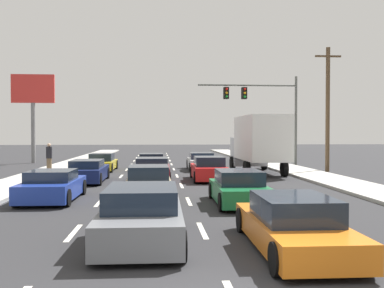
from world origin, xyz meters
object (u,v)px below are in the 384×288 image
object	(u,v)px
car_tan	(149,184)
car_orange	(293,225)
pedestrian_near_corner	(49,157)
car_navy	(88,171)
car_blue	(52,186)
car_white	(201,162)
box_truck	(258,141)
utility_pole_mid	(328,108)
car_black	(151,162)
car_yellow	(102,163)
car_green	(239,189)
car_red	(209,169)
car_gray	(142,216)
roadside_billboard	(33,101)
car_maroon	(152,170)
traffic_signal_mast	(257,101)

from	to	relation	value
car_tan	car_orange	bearing A→B (deg)	-66.74
car_orange	pedestrian_near_corner	xyz separation A→B (m)	(-10.04, 19.31, 0.50)
car_navy	car_blue	bearing A→B (deg)	-93.27
car_white	box_truck	xyz separation A→B (m)	(3.43, -3.11, 1.52)
utility_pole_mid	car_blue	bearing A→B (deg)	-143.66
car_black	car_blue	bearing A→B (deg)	-104.43
car_yellow	car_tan	distance (m)	13.85
car_green	pedestrian_near_corner	size ratio (longest dim) A/B	2.25
car_white	pedestrian_near_corner	size ratio (longest dim) A/B	2.42
car_red	utility_pole_mid	world-z (taller)	utility_pole_mid
car_yellow	car_blue	bearing A→B (deg)	-90.91
car_yellow	car_green	bearing A→B (deg)	-65.35
car_gray	car_orange	size ratio (longest dim) A/B	1.00
car_red	roadside_billboard	bearing A→B (deg)	132.19
pedestrian_near_corner	roadside_billboard	bearing A→B (deg)	110.55
car_blue	car_orange	xyz separation A→B (m)	(7.10, -7.74, 0.00)
car_orange	roadside_billboard	size ratio (longest dim) A/B	0.60
car_tan	utility_pole_mid	xyz separation A→B (m)	(11.93, 11.41, 3.76)
car_black	roadside_billboard	distance (m)	13.86
pedestrian_near_corner	car_green	bearing A→B (deg)	-52.41
car_blue	car_red	size ratio (longest dim) A/B	1.01
utility_pole_mid	car_orange	bearing A→B (deg)	-113.95
car_orange	utility_pole_mid	xyz separation A→B (m)	(8.56, 19.26, 3.81)
car_gray	car_green	size ratio (longest dim) A/B	1.13
car_navy	car_green	bearing A→B (deg)	-49.30
car_blue	car_white	size ratio (longest dim) A/B	0.95
car_tan	roadside_billboard	distance (m)	24.62
car_white	car_red	xyz separation A→B (m)	(-0.27, -6.87, 0.03)
car_white	car_red	distance (m)	6.87
car_yellow	car_red	bearing A→B (deg)	-45.40
car_maroon	car_tan	size ratio (longest dim) A/B	1.00
car_navy	car_tan	bearing A→B (deg)	-61.73
car_navy	car_orange	bearing A→B (deg)	-64.47
car_green	traffic_signal_mast	bearing A→B (deg)	75.09
traffic_signal_mast	car_white	bearing A→B (deg)	-140.31
car_navy	roadside_billboard	distance (m)	17.74
car_maroon	pedestrian_near_corner	size ratio (longest dim) A/B	2.30
car_gray	traffic_signal_mast	distance (m)	26.23
car_blue	pedestrian_near_corner	bearing A→B (deg)	104.26
car_black	car_red	world-z (taller)	car_red
car_tan	pedestrian_near_corner	xyz separation A→B (m)	(-6.66, 11.46, 0.45)
car_tan	car_green	world-z (taller)	car_tan
car_green	roadside_billboard	distance (m)	27.53
box_truck	car_green	bearing A→B (deg)	-106.56
car_navy	utility_pole_mid	bearing A→B (deg)	18.63
car_navy	car_red	xyz separation A→B (m)	(6.56, 0.34, 0.04)
car_navy	car_black	distance (m)	8.45
car_tan	car_green	xyz separation A→B (m)	(3.35, -1.55, -0.03)
box_truck	utility_pole_mid	bearing A→B (deg)	11.86
car_gray	box_truck	world-z (taller)	box_truck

